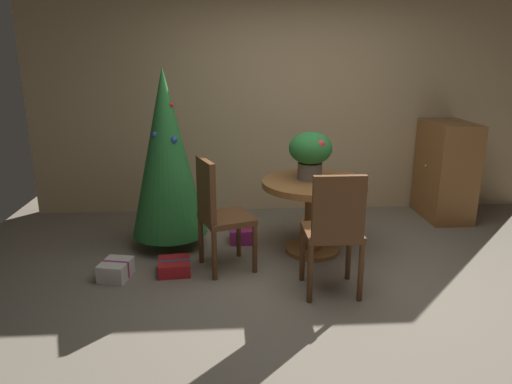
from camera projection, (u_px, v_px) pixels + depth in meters
name	position (u px, v px, depth m)	size (l,w,h in m)	color
ground_plane	(324.00, 293.00, 3.77)	(6.60, 6.60, 0.00)	#756B5B
back_wall_panel	(290.00, 101.00, 5.52)	(6.00, 0.10, 2.60)	tan
round_dining_table	(314.00, 199.00, 4.42)	(0.98, 0.98, 0.71)	brown
flower_vase	(311.00, 151.00, 4.35)	(0.40, 0.40, 0.44)	#665B51
wooden_chair_near	(334.00, 227.00, 3.59)	(0.43, 0.41, 1.00)	brown
wooden_chair_left_near	(218.00, 210.00, 4.05)	(0.53, 0.54, 1.00)	brown
holiday_tree	(166.00, 153.00, 4.46)	(0.73, 0.73, 1.73)	brown
gift_box_red	(174.00, 266.00, 4.11)	(0.30, 0.31, 0.11)	red
gift_box_cream	(116.00, 270.00, 4.01)	(0.28, 0.32, 0.15)	silver
gift_box_purple	(242.00, 235.00, 4.78)	(0.26, 0.23, 0.15)	#9E287A
wooden_cabinet	(446.00, 171.00, 5.40)	(0.48, 0.74, 1.11)	brown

